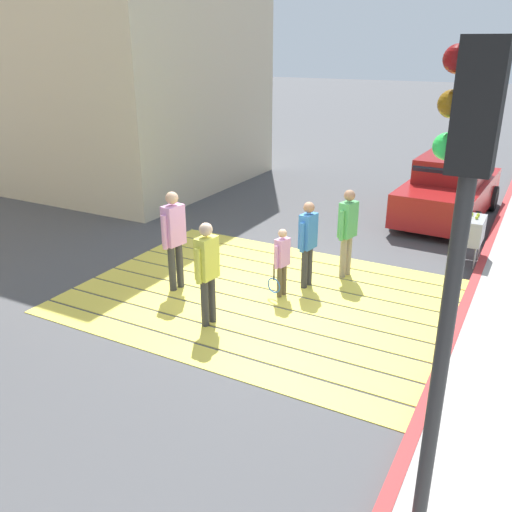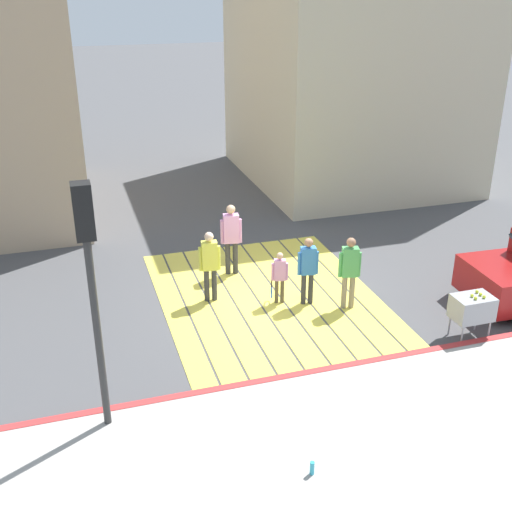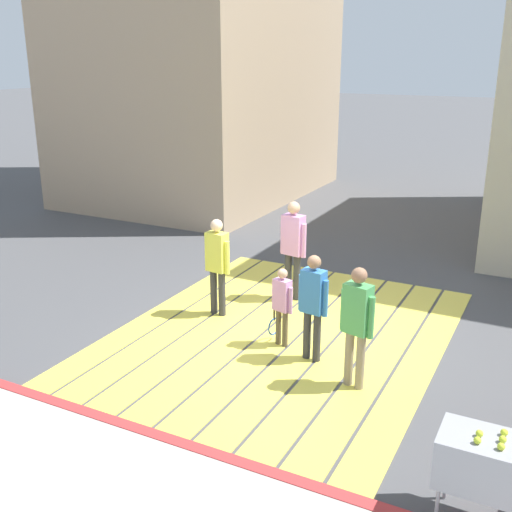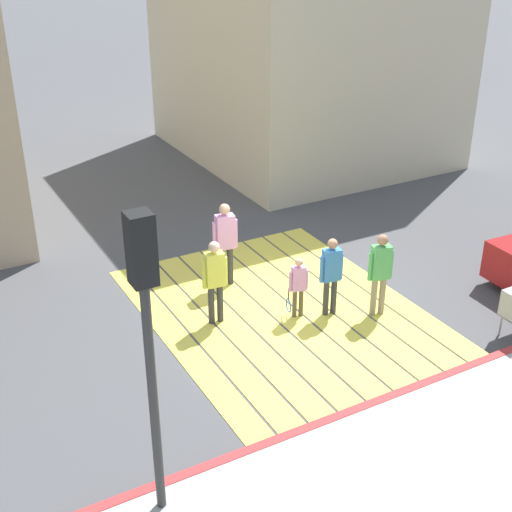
{
  "view_description": "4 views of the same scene",
  "coord_description": "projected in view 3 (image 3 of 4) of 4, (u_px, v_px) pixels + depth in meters",
  "views": [
    {
      "loc": [
        -4.03,
        7.72,
        4.19
      ],
      "look_at": [
        -0.02,
        0.26,
        0.86
      ],
      "focal_mm": 38.08,
      "sensor_mm": 36.0,
      "label": 1
    },
    {
      "loc": [
        -12.37,
        4.16,
        6.88
      ],
      "look_at": [
        -0.3,
        0.39,
        1.25
      ],
      "focal_mm": 44.35,
      "sensor_mm": 36.0,
      "label": 2
    },
    {
      "loc": [
        -8.15,
        -3.75,
        4.29
      ],
      "look_at": [
        0.58,
        0.73,
        1.06
      ],
      "focal_mm": 43.34,
      "sensor_mm": 36.0,
      "label": 3
    },
    {
      "loc": [
        -10.06,
        6.17,
        7.06
      ],
      "look_at": [
        0.75,
        0.17,
        0.93
      ],
      "focal_mm": 49.04,
      "sensor_mm": 36.0,
      "label": 4
    }
  ],
  "objects": [
    {
      "name": "pedestrian_adult_trailing",
      "position": [
        293.0,
        243.0,
        11.0
      ],
      "size": [
        0.29,
        0.53,
        1.82
      ],
      "color": "#333338",
      "rests_on": "ground"
    },
    {
      "name": "pedestrian_child_with_racket",
      "position": [
        282.0,
        303.0,
        9.31
      ],
      "size": [
        0.32,
        0.4,
        1.25
      ],
      "color": "brown",
      "rests_on": "ground"
    },
    {
      "name": "ground_plane",
      "position": [
        280.0,
        336.0,
        9.85
      ],
      "size": [
        120.0,
        120.0,
        0.0
      ],
      "primitive_type": "plane",
      "color": "#4C4C4F"
    },
    {
      "name": "tennis_ball_cart",
      "position": [
        482.0,
        462.0,
        5.71
      ],
      "size": [
        0.56,
        0.8,
        1.02
      ],
      "color": "#99999E",
      "rests_on": "ground"
    },
    {
      "name": "curb_painted",
      "position": [
        160.0,
        440.0,
        7.08
      ],
      "size": [
        0.16,
        40.0,
        0.13
      ],
      "primitive_type": "cube",
      "color": "#BC3333",
      "rests_on": "ground"
    },
    {
      "name": "pedestrian_adult_side",
      "position": [
        313.0,
        300.0,
        8.79
      ],
      "size": [
        0.25,
        0.47,
        1.61
      ],
      "color": "#333338",
      "rests_on": "ground"
    },
    {
      "name": "pedestrian_adult_lead",
      "position": [
        357.0,
        319.0,
        8.04
      ],
      "size": [
        0.29,
        0.49,
        1.7
      ],
      "color": "gray",
      "rests_on": "ground"
    },
    {
      "name": "crosswalk_stripes",
      "position": [
        280.0,
        335.0,
        9.85
      ],
      "size": [
        6.4,
        4.9,
        0.01
      ],
      "color": "#EAD64C",
      "rests_on": "ground"
    },
    {
      "name": "pedestrian_teen_behind",
      "position": [
        217.0,
        260.0,
        10.34
      ],
      "size": [
        0.26,
        0.49,
        1.7
      ],
      "color": "#333338",
      "rests_on": "ground"
    }
  ]
}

